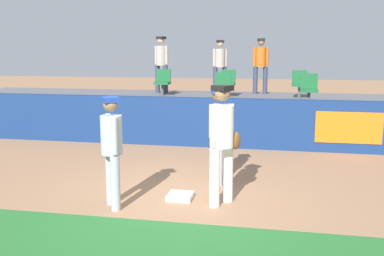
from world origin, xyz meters
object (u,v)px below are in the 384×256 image
(seat_back_center, at_px, (228,82))
(spectator_casual, at_px, (220,62))
(seat_front_right, at_px, (309,88))
(seat_back_left, at_px, (163,81))
(spectator_capped, at_px, (261,62))
(player_coach_visitor, at_px, (218,129))
(player_runner_visitor, at_px, (112,144))
(spectator_hooded, at_px, (161,60))
(player_fielder_home, at_px, (222,137))
(seat_front_center, at_px, (223,86))
(first_base, at_px, (180,196))
(seat_back_right, at_px, (300,83))

(seat_back_center, height_order, spectator_casual, spectator_casual)
(seat_front_right, xyz_separation_m, spectator_casual, (-2.79, 2.97, 0.56))
(seat_back_left, xyz_separation_m, spectator_capped, (3.07, 1.08, 0.59))
(player_coach_visitor, xyz_separation_m, spectator_casual, (-0.97, 7.42, 0.96))
(player_coach_visitor, bearing_deg, player_runner_visitor, -58.59)
(seat_front_right, relative_size, spectator_hooded, 0.44)
(player_fielder_home, relative_size, seat_back_left, 2.23)
(seat_front_right, xyz_separation_m, seat_back_center, (-2.38, 1.80, 0.00))
(spectator_hooded, relative_size, spectator_casual, 1.07)
(seat_back_left, bearing_deg, player_runner_visitor, -80.78)
(seat_front_right, distance_m, spectator_hooded, 5.42)
(seat_front_right, bearing_deg, seat_back_left, 158.16)
(player_coach_visitor, height_order, seat_back_left, seat_back_left)
(player_runner_visitor, xyz_separation_m, spectator_hooded, (-1.52, 8.60, 1.03))
(seat_back_center, bearing_deg, spectator_capped, 48.21)
(seat_front_center, height_order, seat_back_left, same)
(seat_back_left, relative_size, spectator_hooded, 0.44)
(player_coach_visitor, height_order, seat_front_center, seat_front_center)
(player_coach_visitor, bearing_deg, seat_front_center, 168.97)
(first_base, distance_m, player_fielder_home, 1.26)
(seat_back_center, xyz_separation_m, spectator_capped, (0.96, 1.08, 0.59))
(player_coach_visitor, distance_m, seat_back_left, 6.81)
(seat_back_right, relative_size, seat_front_center, 1.00)
(player_fielder_home, distance_m, seat_back_left, 7.93)
(player_coach_visitor, xyz_separation_m, spectator_capped, (0.40, 7.33, 0.99))
(seat_front_right, relative_size, seat_back_center, 1.00)
(spectator_hooded, height_order, spectator_casual, spectator_hooded)
(player_runner_visitor, bearing_deg, seat_back_right, 123.68)
(first_base, relative_size, spectator_hooded, 0.21)
(player_coach_visitor, height_order, spectator_casual, spectator_casual)
(first_base, relative_size, seat_back_right, 0.48)
(seat_back_center, bearing_deg, seat_front_right, -37.08)
(player_fielder_home, relative_size, spectator_casual, 1.05)
(seat_front_right, xyz_separation_m, seat_back_right, (-0.18, 1.80, 0.00))
(player_fielder_home, height_order, player_runner_visitor, player_fielder_home)
(seat_back_right, relative_size, seat_back_left, 1.00)
(seat_back_right, relative_size, spectator_capped, 0.46)
(player_coach_visitor, xyz_separation_m, seat_front_right, (1.82, 4.45, 0.41))
(spectator_capped, bearing_deg, seat_front_right, 110.28)
(seat_front_right, bearing_deg, player_fielder_home, -105.95)
(player_runner_visitor, distance_m, player_coach_visitor, 2.12)
(seat_back_left, bearing_deg, first_base, -73.15)
(seat_front_center, bearing_deg, player_fielder_home, -82.68)
(first_base, xyz_separation_m, spectator_capped, (0.88, 8.34, 1.94))
(seat_back_left, distance_m, spectator_casual, 2.14)
(player_coach_visitor, distance_m, seat_front_right, 4.83)
(seat_back_right, distance_m, spectator_hooded, 4.66)
(player_runner_visitor, relative_size, seat_front_center, 2.04)
(seat_back_right, height_order, spectator_capped, spectator_capped)
(player_fielder_home, relative_size, seat_back_center, 2.23)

